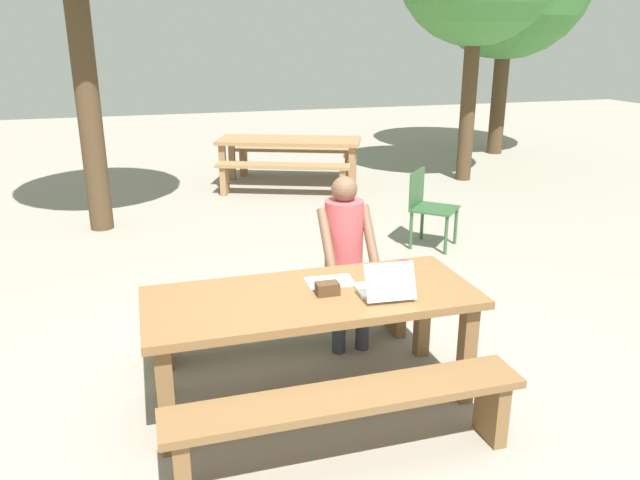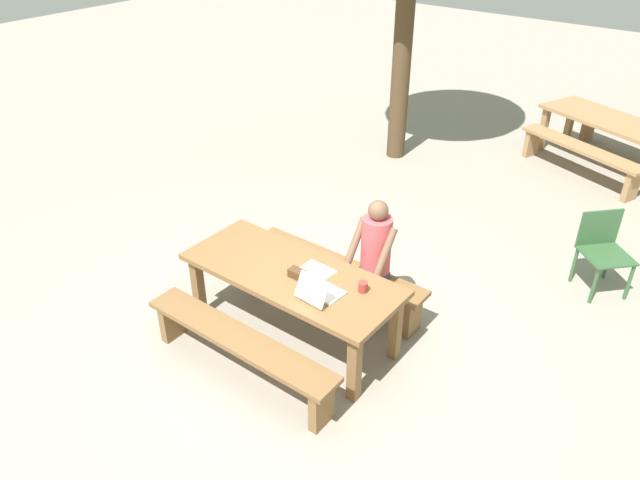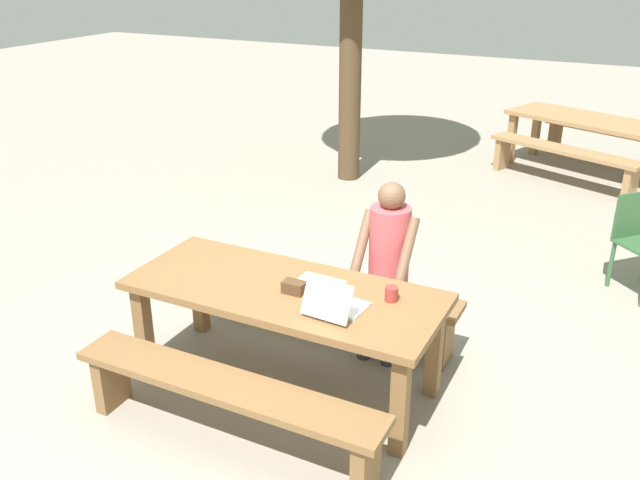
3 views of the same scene
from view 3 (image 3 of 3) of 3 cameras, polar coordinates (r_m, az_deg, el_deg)
ground_plane at (r=4.60m, az=-2.86°, el=-11.85°), size 30.00×30.00×0.00m
picnic_table_front at (r=4.27m, az=-3.02°, el=-5.18°), size 2.00×0.82×0.71m
bench_near at (r=3.93m, az=-7.95°, el=-12.99°), size 1.92×0.30×0.43m
bench_far at (r=4.94m, az=0.95°, el=-4.57°), size 1.92×0.30×0.43m
laptop at (r=3.93m, az=1.29°, el=-5.36°), size 0.32×0.34×0.23m
small_pouch at (r=4.15m, az=-2.20°, el=-3.99°), size 0.14×0.09×0.08m
paper_sheet at (r=4.28m, az=-0.10°, el=-3.62°), size 0.30×0.22×0.00m
coffee_mug at (r=4.08m, az=6.04°, el=-4.52°), size 0.08×0.08×0.09m
person_seated at (r=4.59m, az=5.65°, el=-1.64°), size 0.39×0.40×1.25m
picnic_table_mid at (r=9.15m, az=22.03°, el=8.83°), size 2.24×1.51×0.70m
bench_mid_south at (r=8.66m, az=19.81°, el=6.60°), size 1.86×0.98×0.45m
bench_mid_north at (r=9.77m, az=23.55°, el=7.84°), size 1.86×0.98×0.45m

